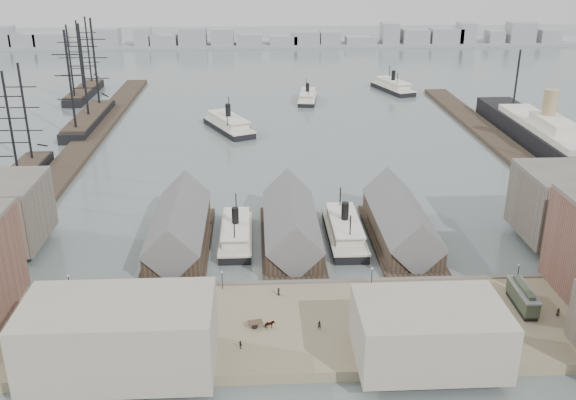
{
  "coord_description": "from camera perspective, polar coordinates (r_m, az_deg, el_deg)",
  "views": [
    {
      "loc": [
        -7.61,
        -119.86,
        66.04
      ],
      "look_at": [
        0.0,
        30.0,
        6.0
      ],
      "focal_mm": 40.0,
      "sensor_mm": 36.0,
      "label": 1
    }
  ],
  "objects": [
    {
      "name": "horse_cart_right",
      "position": [
        119.86,
        9.04,
        -10.36
      ],
      "size": [
        4.71,
        3.33,
        1.47
      ],
      "rotation": [
        0.0,
        0.0,
        2.03
      ],
      "color": "black",
      "rests_on": "quay"
    },
    {
      "name": "lamp_post_near_w",
      "position": [
        128.66,
        -5.89,
        -6.79
      ],
      "size": [
        0.44,
        0.44,
        3.92
      ],
      "color": "black",
      "rests_on": "quay"
    },
    {
      "name": "street_bldg_center",
      "position": [
        109.4,
        12.45,
        -11.44
      ],
      "size": [
        24.0,
        16.0,
        10.0
      ],
      "primitive_type": "cube",
      "color": "gray",
      "rests_on": "quay"
    },
    {
      "name": "horse_cart_center",
      "position": [
        116.9,
        -2.08,
        -10.97
      ],
      "size": [
        4.94,
        2.08,
        1.52
      ],
      "rotation": [
        0.0,
        0.0,
        1.77
      ],
      "color": "black",
      "rests_on": "quay"
    },
    {
      "name": "ferry_docked_east",
      "position": [
        154.42,
        5.03,
        -2.66
      ],
      "size": [
        8.27,
        27.56,
        9.84
      ],
      "color": "black",
      "rests_on": "ground"
    },
    {
      "name": "pedestrian_1",
      "position": [
        124.12,
        -14.69,
        -9.57
      ],
      "size": [
        1.09,
        1.0,
        1.81
      ],
      "primitive_type": "imported",
      "rotation": [
        0.0,
        0.0,
        3.6
      ],
      "color": "black",
      "rests_on": "quay"
    },
    {
      "name": "lamp_post_near_e",
      "position": [
        130.43,
        7.47,
        -6.45
      ],
      "size": [
        0.44,
        0.44,
        3.92
      ],
      "color": "black",
      "rests_on": "quay"
    },
    {
      "name": "ferry_shed_center",
      "position": [
        150.09,
        0.25,
        -2.34
      ],
      "size": [
        14.0,
        42.0,
        12.6
      ],
      "color": "#2D231C",
      "rests_on": "ground"
    },
    {
      "name": "ferry_open_mid",
      "position": [
        292.01,
        1.74,
        9.14
      ],
      "size": [
        10.66,
        25.42,
        8.8
      ],
      "rotation": [
        0.0,
        0.0,
        -0.14
      ],
      "color": "black",
      "rests_on": "ground"
    },
    {
      "name": "tram",
      "position": [
        129.99,
        20.13,
        -8.17
      ],
      "size": [
        3.17,
        11.09,
        3.92
      ],
      "rotation": [
        0.0,
        0.0,
        -0.03
      ],
      "color": "black",
      "rests_on": "quay"
    },
    {
      "name": "pedestrian_0",
      "position": [
        134.93,
        -21.5,
        -7.79
      ],
      "size": [
        0.5,
        0.66,
        1.72
      ],
      "primitive_type": "imported",
      "rotation": [
        0.0,
        0.0,
        1.64
      ],
      "color": "black",
      "rests_on": "quay"
    },
    {
      "name": "ferry_open_near",
      "position": [
        245.64,
        -5.31,
        6.74
      ],
      "size": [
        21.28,
        31.67,
        10.95
      ],
      "rotation": [
        0.0,
        0.0,
        0.44
      ],
      "color": "black",
      "rests_on": "ground"
    },
    {
      "name": "pedestrian_4",
      "position": [
        126.74,
        -0.84,
        -8.13
      ],
      "size": [
        0.6,
        0.84,
        1.59
      ],
      "primitive_type": "imported",
      "rotation": [
        0.0,
        0.0,
        1.44
      ],
      "color": "black",
      "rests_on": "quay"
    },
    {
      "name": "east_wharf",
      "position": [
        235.86,
        18.57,
        4.6
      ],
      "size": [
        10.0,
        180.0,
        1.6
      ],
      "primitive_type": "cube",
      "color": "#2D231C",
      "rests_on": "ground"
    },
    {
      "name": "pedestrian_3",
      "position": [
        111.84,
        -4.25,
        -12.71
      ],
      "size": [
        0.88,
        0.95,
        1.57
      ],
      "primitive_type": "imported",
      "rotation": [
        0.0,
        0.0,
        2.27
      ],
      "color": "black",
      "rests_on": "quay"
    },
    {
      "name": "west_wharf",
      "position": [
        237.16,
        -17.6,
        4.8
      ],
      "size": [
        10.0,
        220.0,
        1.6
      ],
      "primitive_type": "cube",
      "color": "#2D231C",
      "rests_on": "ground"
    },
    {
      "name": "ferry_open_far",
      "position": [
        316.78,
        9.29,
        9.95
      ],
      "size": [
        17.48,
        30.82,
        10.55
      ],
      "rotation": [
        0.0,
        0.0,
        0.31
      ],
      "color": "black",
      "rests_on": "ground"
    },
    {
      "name": "pedestrian_10",
      "position": [
        130.18,
        21.02,
        -8.88
      ],
      "size": [
        1.0,
        0.71,
        1.57
      ],
      "primitive_type": "imported",
      "rotation": [
        0.0,
        0.0,
        3.53
      ],
      "color": "black",
      "rests_on": "quay"
    },
    {
      "name": "ferry_shed_west",
      "position": [
        151.02,
        -9.65,
        -2.51
      ],
      "size": [
        14.0,
        42.0,
        12.6
      ],
      "color": "#2D231C",
      "rests_on": "ground"
    },
    {
      "name": "sailing_ship_mid",
      "position": [
        263.96,
        -17.28,
        6.96
      ],
      "size": [
        9.43,
        54.5,
        38.78
      ],
      "color": "black",
      "rests_on": "ground"
    },
    {
      "name": "sailing_ship_near",
      "position": [
        199.55,
        -23.4,
        1.37
      ],
      "size": [
        8.11,
        55.85,
        33.33
      ],
      "color": "black",
      "rests_on": "ground"
    },
    {
      "name": "sailing_ship_far",
      "position": [
        316.56,
        -17.68,
        9.21
      ],
      "size": [
        8.37,
        46.53,
        34.43
      ],
      "color": "black",
      "rests_on": "ground"
    },
    {
      "name": "seawall",
      "position": [
        131.97,
        0.78,
        -7.65
      ],
      "size": [
        180.0,
        1.2,
        2.3
      ],
      "primitive_type": "cube",
      "color": "#59544C",
      "rests_on": "ground"
    },
    {
      "name": "ground",
      "position": [
        137.07,
        0.64,
        -7.0
      ],
      "size": [
        900.0,
        900.0,
        0.0
      ],
      "primitive_type": "plane",
      "color": "#525F5E",
      "rests_on": "ground"
    },
    {
      "name": "pedestrian_5",
      "position": [
        116.54,
        2.79,
        -11.04
      ],
      "size": [
        0.67,
        0.51,
        1.77
      ],
      "primitive_type": "imported",
      "rotation": [
        0.0,
        0.0,
        3.2
      ],
      "color": "black",
      "rests_on": "quay"
    },
    {
      "name": "pedestrian_8",
      "position": [
        130.47,
        17.97,
        -8.35
      ],
      "size": [
        1.02,
        0.94,
        1.68
      ],
      "primitive_type": "imported",
      "rotation": [
        0.0,
        0.0,
        2.45
      ],
      "color": "black",
      "rests_on": "quay"
    },
    {
      "name": "pedestrian_9",
      "position": [
        130.22,
        22.89,
        -9.16
      ],
      "size": [
        0.83,
        0.92,
        1.58
      ],
      "primitive_type": "imported",
      "rotation": [
        0.0,
        0.0,
        2.12
      ],
      "color": "black",
      "rests_on": "quay"
    },
    {
      "name": "street_bldg_west",
      "position": [
        107.66,
        -14.73,
        -11.63
      ],
      "size": [
        30.0,
        16.0,
        12.0
      ],
      "primitive_type": "cube",
      "color": "gray",
      "rests_on": "quay"
    },
    {
      "name": "far_shore",
      "position": [
        458.27,
        -2.25,
        14.0
      ],
      "size": [
        500.0,
        40.0,
        15.72
      ],
      "color": "gray",
      "rests_on": "ground"
    },
    {
      "name": "quay",
      "position": [
        119.42,
        1.24,
        -11.2
      ],
      "size": [
        180.0,
        30.0,
        2.0
      ],
      "primitive_type": "cube",
      "color": "#796D51",
      "rests_on": "ground"
    },
    {
      "name": "ferry_shed_east",
      "position": [
        153.62,
        9.99,
        -2.1
      ],
      "size": [
        14.0,
        42.0,
        12.6
      ],
      "color": "#2D231C",
      "rests_on": "ground"
    },
    {
      "name": "lamp_post_far_w",
      "position": [
        133.78,
        -18.92,
        -6.77
      ],
      "size": [
        0.44,
        0.44,
        3.92
      ],
      "color": "black",
      "rests_on": "quay"
    },
    {
      "name": "pedestrian_6",
      "position": [
        128.87,
        12.13,
        -8.07
      ],
      "size": [
        0.73,
        0.92,
        1.82
      ],
      "primitive_type": "imported",
      "rotation": [
        0.0,
        0.0,
        4.76
      ],
      "color": "black",
      "rests_on": "quay"
    },
    {
      "name": "lamp_post_far_e",
      "position": [
        138.81,
        19.82,
        -5.82
      ],
      "size": [
        0.44,
        0.44,
        3.92
      ],
      "color": "black",
      "rests_on": "quay"
    },
    {
      "name": "pedestrian_7",
      "position": [
        118.67,
        17.19,
        -11.5
      ],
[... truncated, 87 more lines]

